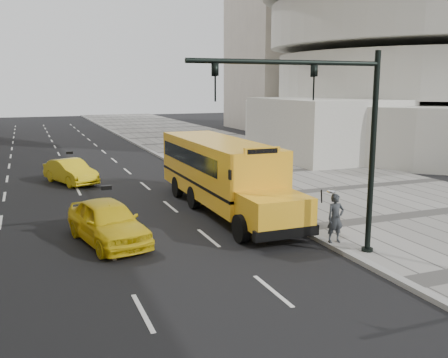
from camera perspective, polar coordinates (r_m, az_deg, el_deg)
name	(u,v)px	position (r m, az deg, el deg)	size (l,w,h in m)	color
ground	(114,212)	(22.03, -12.43, -3.69)	(140.00, 140.00, 0.00)	black
sidewalk_museum	(348,189)	(26.61, 13.95, -1.11)	(12.00, 140.00, 0.15)	gray
curb_museum	(242,199)	(23.67, 2.04, -2.25)	(0.30, 140.00, 0.15)	gray
school_bus	(220,169)	(21.85, -0.46, 1.19)	(2.96, 11.56, 3.19)	yellow
taxi_near	(108,222)	(17.65, -13.14, -4.77)	(1.79, 4.44, 1.51)	yellow
taxi_far	(71,172)	(28.79, -17.14, 0.81)	(1.41, 4.04, 1.33)	yellow
pedestrian	(335,218)	(17.18, 12.62, -4.39)	(0.61, 0.40, 1.67)	#2E3236
traffic_signal	(335,129)	(15.16, 12.57, 5.57)	(6.18, 0.36, 6.40)	black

